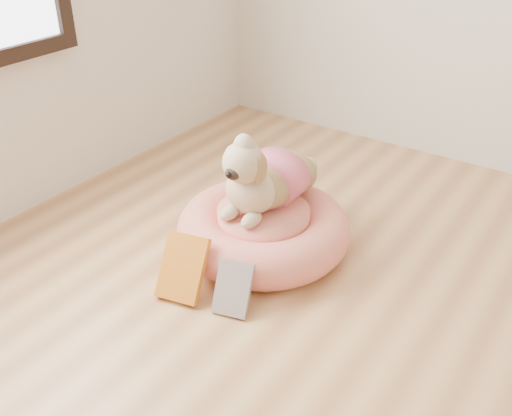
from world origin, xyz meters
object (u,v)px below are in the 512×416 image
Objects in this scene: pet_bed at (263,229)px; book_white at (233,288)px; dog at (265,164)px; book_yellow at (183,268)px.

book_white is (0.12, -0.36, -0.00)m from pet_bed.
book_white is at bearing -70.99° from dog.
dog is 0.49m from book_yellow.
pet_bed is 2.88× the size of book_yellow.
book_yellow is (-0.07, -0.38, 0.02)m from pet_bed.
book_yellow is 1.26× the size of book_white.
book_yellow is at bearing -97.91° from dog.
pet_bed is at bearing 92.73° from book_white.
dog reaches higher than book_yellow.
book_yellow reaches higher than book_white.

